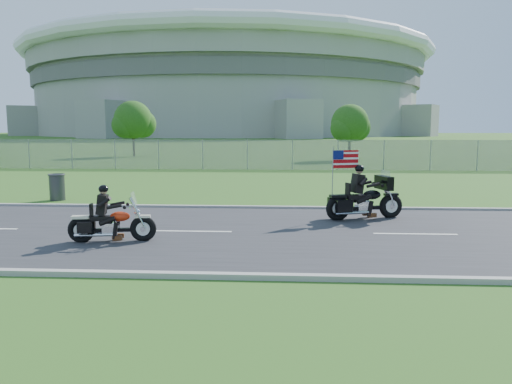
{
  "coord_description": "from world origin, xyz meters",
  "views": [
    {
      "loc": [
        0.54,
        -13.18,
        2.88
      ],
      "look_at": [
        -0.24,
        0.0,
        1.14
      ],
      "focal_mm": 35.0,
      "sensor_mm": 36.0,
      "label": 1
    }
  ],
  "objects": [
    {
      "name": "fence",
      "position": [
        -5.0,
        20.0,
        1.0
      ],
      "size": [
        60.0,
        0.03,
        2.0
      ],
      "primitive_type": "cube",
      "color": "gray",
      "rests_on": "ground"
    },
    {
      "name": "motorcycle_follow",
      "position": [
        2.99,
        2.19,
        0.59
      ],
      "size": [
        2.5,
        1.21,
        2.14
      ],
      "rotation": [
        0.0,
        0.0,
        0.31
      ],
      "color": "black",
      "rests_on": "ground"
    },
    {
      "name": "tree_fence_mid",
      "position": [
        -13.95,
        34.04,
        3.3
      ],
      "size": [
        3.96,
        3.69,
        5.3
      ],
      "color": "#382316",
      "rests_on": "ground"
    },
    {
      "name": "motorcycle_lead",
      "position": [
        -3.78,
        -1.27,
        0.47
      ],
      "size": [
        2.16,
        0.75,
        1.46
      ],
      "rotation": [
        0.0,
        0.0,
        0.16
      ],
      "color": "black",
      "rests_on": "ground"
    },
    {
      "name": "curb_south",
      "position": [
        0.0,
        -4.05,
        0.05
      ],
      "size": [
        120.0,
        0.18,
        0.12
      ],
      "primitive_type": "cube",
      "color": "#9E9B93",
      "rests_on": "ground"
    },
    {
      "name": "stadium",
      "position": [
        -20.0,
        170.0,
        15.58
      ],
      "size": [
        140.4,
        140.4,
        29.2
      ],
      "color": "#A3A099",
      "rests_on": "ground"
    },
    {
      "name": "tree_fence_near",
      "position": [
        6.04,
        30.04,
        2.97
      ],
      "size": [
        3.52,
        3.28,
        4.75
      ],
      "color": "#382316",
      "rests_on": "ground"
    },
    {
      "name": "ground",
      "position": [
        0.0,
        0.0,
        0.0
      ],
      "size": [
        420.0,
        420.0,
        0.0
      ],
      "primitive_type": "plane",
      "color": "#2F5A1C",
      "rests_on": "ground"
    },
    {
      "name": "trash_can",
      "position": [
        -8.38,
        5.67,
        0.5
      ],
      "size": [
        0.7,
        0.7,
        1.0
      ],
      "primitive_type": "cylinder",
      "rotation": [
        0.0,
        0.0,
        -0.24
      ],
      "color": "#3B3A3F",
      "rests_on": "ground"
    },
    {
      "name": "road",
      "position": [
        0.0,
        0.0,
        0.02
      ],
      "size": [
        120.0,
        8.0,
        0.04
      ],
      "primitive_type": "cube",
      "color": "#28282B",
      "rests_on": "ground"
    },
    {
      "name": "curb_north",
      "position": [
        0.0,
        4.05,
        0.05
      ],
      "size": [
        120.0,
        0.18,
        0.12
      ],
      "primitive_type": "cube",
      "color": "#9E9B93",
      "rests_on": "ground"
    }
  ]
}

